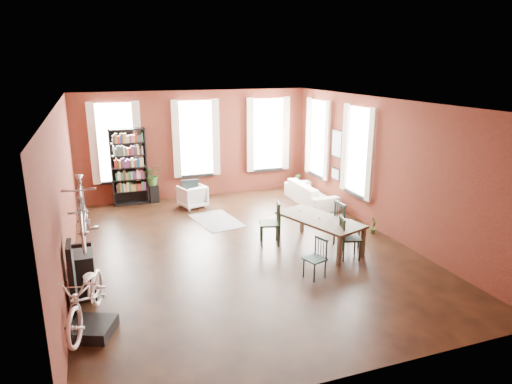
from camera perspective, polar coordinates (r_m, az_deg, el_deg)
name	(u,v)px	position (r m, az deg, el deg)	size (l,w,h in m)	color
room	(244,148)	(10.17, -1.50, 5.48)	(9.00, 9.04, 3.22)	black
dining_table	(319,233)	(10.23, 7.88, -5.07)	(0.90, 1.98, 0.68)	#4F412F
dining_chair_a	(315,259)	(8.81, 7.36, -8.27)	(0.36, 0.36, 0.78)	#163131
dining_chair_b	(270,223)	(10.27, 1.71, -3.92)	(0.46, 0.46, 0.99)	black
dining_chair_c	(350,238)	(9.74, 11.67, -5.63)	(0.42, 0.42, 0.91)	black
dining_chair_d	(347,224)	(10.34, 11.31, -3.96)	(0.48, 0.48, 1.04)	#173332
bookshelf	(129,167)	(13.53, -15.58, 3.02)	(1.00, 0.32, 2.20)	black
white_armchair	(192,195)	(13.06, -7.96, -0.39)	(0.68, 0.63, 0.70)	silver
cream_sofa	(311,190)	(13.37, 6.90, 0.29)	(2.08, 0.61, 0.81)	beige
striped_rug	(217,221)	(11.94, -4.94, -3.59)	(0.99, 1.58, 0.01)	black
bike_trainer	(92,329)	(7.62, -19.84, -15.78)	(0.63, 0.63, 0.18)	black
bike_wall_rack	(73,282)	(7.84, -21.93, -10.41)	(0.16, 0.60, 1.30)	black
console_table	(83,272)	(8.76, -20.82, -9.30)	(0.40, 0.80, 0.80)	black
plant_stand	(154,193)	(13.76, -12.67, -0.17)	(0.26, 0.26, 0.53)	black
plant_by_sofa	(295,188)	(14.55, 4.95, 0.52)	(0.34, 0.61, 0.27)	#2B5221
plant_small	(373,231)	(11.36, 14.42, -4.69)	(0.23, 0.44, 0.16)	#386126
bicycle_floor	(84,270)	(7.17, -20.74, -9.16)	(0.61, 0.92, 1.76)	silver
bicycle_hung	(80,190)	(7.33, -21.17, 0.25)	(0.47, 1.00, 1.66)	#A5A8AD
plant_on_stand	(152,177)	(13.61, -12.85, 1.84)	(0.55, 0.61, 0.48)	#2C5723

